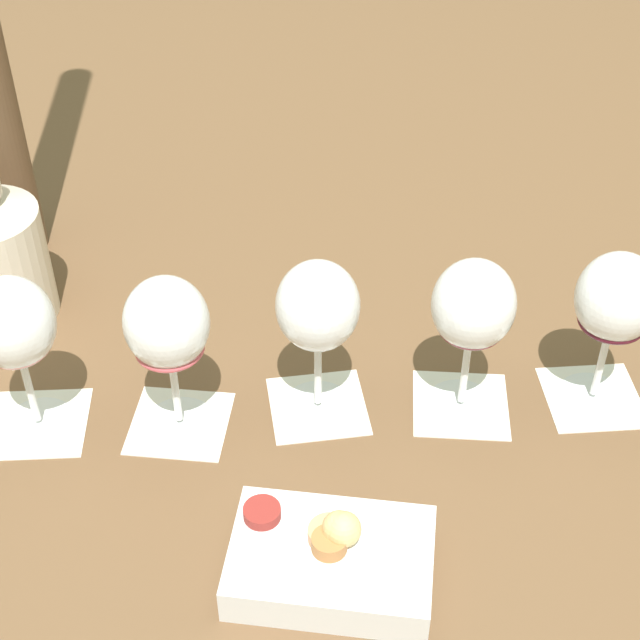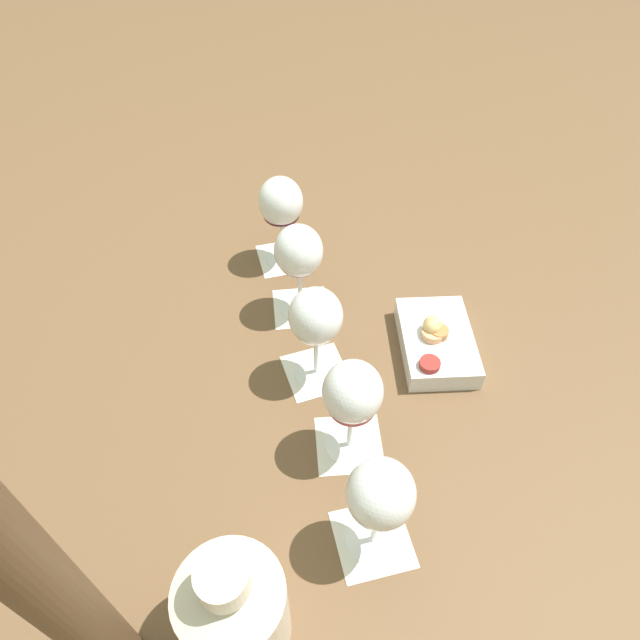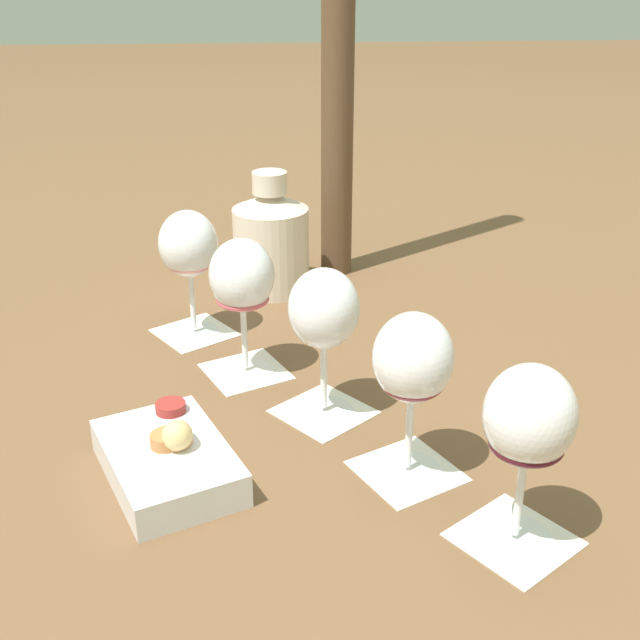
{
  "view_description": "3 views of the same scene",
  "coord_description": "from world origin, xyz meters",
  "px_view_note": "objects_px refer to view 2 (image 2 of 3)",
  "views": [
    {
      "loc": [
        0.34,
        -0.57,
        0.68
      ],
      "look_at": [
        -0.0,
        0.0,
        0.12
      ],
      "focal_mm": 55.0,
      "sensor_mm": 36.0,
      "label": 1
    },
    {
      "loc": [
        -0.5,
        -0.19,
        0.71
      ],
      "look_at": [
        -0.0,
        0.0,
        0.12
      ],
      "focal_mm": 32.0,
      "sensor_mm": 36.0,
      "label": 2
    },
    {
      "loc": [
        0.76,
        -0.06,
        0.47
      ],
      "look_at": [
        -0.0,
        0.0,
        0.12
      ],
      "focal_mm": 45.0,
      "sensor_mm": 36.0,
      "label": 3
    }
  ],
  "objects_px": {
    "wine_glass_0": "(380,498)",
    "wine_glass_2": "(316,321)",
    "wine_glass_3": "(299,255)",
    "snack_dish": "(436,341)",
    "wine_glass_1": "(353,396)",
    "wine_glass_4": "(281,206)",
    "ceramic_vase": "(233,608)"
  },
  "relations": [
    {
      "from": "wine_glass_2",
      "to": "ceramic_vase",
      "type": "distance_m",
      "value": 0.37
    },
    {
      "from": "wine_glass_2",
      "to": "wine_glass_3",
      "type": "relative_size",
      "value": 1.0
    },
    {
      "from": "wine_glass_2",
      "to": "ceramic_vase",
      "type": "xyz_separation_m",
      "value": [
        -0.37,
        -0.05,
        -0.04
      ]
    },
    {
      "from": "wine_glass_3",
      "to": "wine_glass_4",
      "type": "distance_m",
      "value": 0.13
    },
    {
      "from": "wine_glass_0",
      "to": "ceramic_vase",
      "type": "relative_size",
      "value": 0.93
    },
    {
      "from": "wine_glass_1",
      "to": "wine_glass_4",
      "type": "xyz_separation_m",
      "value": [
        0.33,
        0.24,
        -0.0
      ]
    },
    {
      "from": "wine_glass_4",
      "to": "wine_glass_1",
      "type": "bearing_deg",
      "value": -144.09
    },
    {
      "from": "wine_glass_1",
      "to": "wine_glass_2",
      "type": "height_order",
      "value": "same"
    },
    {
      "from": "wine_glass_1",
      "to": "wine_glass_4",
      "type": "relative_size",
      "value": 1.0
    },
    {
      "from": "ceramic_vase",
      "to": "snack_dish",
      "type": "bearing_deg",
      "value": -13.19
    },
    {
      "from": "wine_glass_4",
      "to": "ceramic_vase",
      "type": "bearing_deg",
      "value": -161.41
    },
    {
      "from": "wine_glass_1",
      "to": "wine_glass_4",
      "type": "height_order",
      "value": "same"
    },
    {
      "from": "wine_glass_0",
      "to": "wine_glass_1",
      "type": "distance_m",
      "value": 0.14
    },
    {
      "from": "wine_glass_0",
      "to": "wine_glass_3",
      "type": "height_order",
      "value": "same"
    },
    {
      "from": "wine_glass_3",
      "to": "snack_dish",
      "type": "xyz_separation_m",
      "value": [
        -0.01,
        -0.23,
        -0.1
      ]
    },
    {
      "from": "wine_glass_4",
      "to": "ceramic_vase",
      "type": "xyz_separation_m",
      "value": [
        -0.59,
        -0.2,
        -0.04
      ]
    },
    {
      "from": "wine_glass_0",
      "to": "wine_glass_4",
      "type": "height_order",
      "value": "same"
    },
    {
      "from": "wine_glass_3",
      "to": "wine_glass_4",
      "type": "xyz_separation_m",
      "value": [
        0.11,
        0.08,
        0.0
      ]
    },
    {
      "from": "wine_glass_2",
      "to": "snack_dish",
      "type": "distance_m",
      "value": 0.22
    },
    {
      "from": "wine_glass_2",
      "to": "wine_glass_4",
      "type": "bearing_deg",
      "value": 33.51
    },
    {
      "from": "wine_glass_4",
      "to": "snack_dish",
      "type": "bearing_deg",
      "value": -110.72
    },
    {
      "from": "wine_glass_0",
      "to": "ceramic_vase",
      "type": "distance_m",
      "value": 0.19
    },
    {
      "from": "wine_glass_2",
      "to": "wine_glass_3",
      "type": "xyz_separation_m",
      "value": [
        0.12,
        0.07,
        -0.0
      ]
    },
    {
      "from": "wine_glass_0",
      "to": "wine_glass_2",
      "type": "xyz_separation_m",
      "value": [
        0.22,
        0.16,
        0.0
      ]
    },
    {
      "from": "wine_glass_1",
      "to": "ceramic_vase",
      "type": "height_order",
      "value": "ceramic_vase"
    },
    {
      "from": "wine_glass_3",
      "to": "wine_glass_4",
      "type": "bearing_deg",
      "value": 35.35
    },
    {
      "from": "wine_glass_0",
      "to": "snack_dish",
      "type": "xyz_separation_m",
      "value": [
        0.33,
        -0.0,
        -0.1
      ]
    },
    {
      "from": "wine_glass_0",
      "to": "wine_glass_2",
      "type": "height_order",
      "value": "same"
    },
    {
      "from": "wine_glass_0",
      "to": "snack_dish",
      "type": "bearing_deg",
      "value": -0.47
    },
    {
      "from": "wine_glass_1",
      "to": "wine_glass_3",
      "type": "bearing_deg",
      "value": 36.19
    },
    {
      "from": "wine_glass_0",
      "to": "wine_glass_4",
      "type": "bearing_deg",
      "value": 34.73
    },
    {
      "from": "wine_glass_3",
      "to": "ceramic_vase",
      "type": "relative_size",
      "value": 0.93
    }
  ]
}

